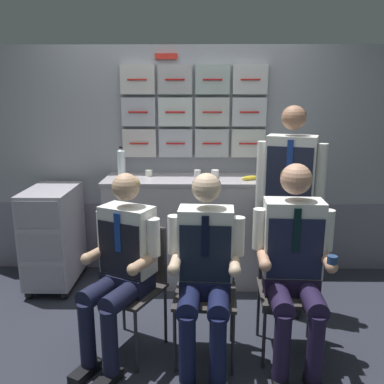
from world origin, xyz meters
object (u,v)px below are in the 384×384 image
(crew_member_left, at_px, (120,261))
(folding_chair_center, at_px, (206,277))
(crew_member_standing, at_px, (289,194))
(snack_banana, at_px, (250,178))
(crew_member_center, at_px, (205,265))
(espresso_cup_small, at_px, (215,174))
(crew_member_right, at_px, (294,256))
(service_trolley, at_px, (53,235))
(water_bottle_tall, at_px, (121,162))
(folding_chair_left, at_px, (136,273))
(folding_chair_right, at_px, (288,274))

(crew_member_left, distance_m, folding_chair_center, 0.58)
(crew_member_standing, xyz_separation_m, snack_banana, (-0.25, 0.44, 0.04))
(crew_member_center, distance_m, crew_member_standing, 1.01)
(crew_member_standing, bearing_deg, espresso_cup_small, 135.26)
(crew_member_right, bearing_deg, snack_banana, 97.75)
(service_trolley, xyz_separation_m, snack_banana, (1.76, 0.05, 0.52))
(crew_member_left, bearing_deg, crew_member_right, -0.70)
(service_trolley, distance_m, crew_member_left, 1.32)
(crew_member_right, bearing_deg, water_bottle_tall, 136.37)
(service_trolley, distance_m, water_bottle_tall, 0.89)
(folding_chair_left, height_order, crew_member_standing, crew_member_standing)
(espresso_cup_small, bearing_deg, crew_member_left, -118.67)
(crew_member_left, bearing_deg, folding_chair_left, 64.00)
(service_trolley, distance_m, crew_member_standing, 2.10)
(folding_chair_center, distance_m, folding_chair_right, 0.56)
(folding_chair_center, xyz_separation_m, water_bottle_tall, (-0.75, 1.14, 0.59))
(service_trolley, xyz_separation_m, folding_chair_right, (1.91, -0.88, 0.04))
(crew_member_standing, bearing_deg, service_trolley, 168.95)
(service_trolley, relative_size, crew_member_center, 0.73)
(crew_member_right, xyz_separation_m, snack_banana, (-0.15, 1.09, 0.28))
(folding_chair_left, bearing_deg, service_trolley, 134.84)
(crew_member_right, bearing_deg, crew_member_left, 179.30)
(folding_chair_center, xyz_separation_m, folding_chair_right, (0.56, 0.05, 0.00))
(crew_member_standing, height_order, espresso_cup_small, crew_member_standing)
(crew_member_standing, bearing_deg, crew_member_left, -152.02)
(crew_member_standing, bearing_deg, folding_chair_left, -156.49)
(snack_banana, bearing_deg, crew_member_left, -131.41)
(folding_chair_right, xyz_separation_m, snack_banana, (-0.16, 0.93, 0.48))
(espresso_cup_small, bearing_deg, crew_member_standing, -44.74)
(service_trolley, bearing_deg, folding_chair_center, -34.65)
(crew_member_left, distance_m, water_bottle_tall, 1.32)
(folding_chair_left, bearing_deg, crew_member_left, -116.00)
(folding_chair_center, distance_m, crew_member_standing, 0.95)
(service_trolley, xyz_separation_m, crew_member_left, (0.81, -1.03, 0.19))
(crew_member_right, bearing_deg, folding_chair_right, 87.58)
(folding_chair_left, bearing_deg, crew_member_standing, 23.51)
(espresso_cup_small, distance_m, snack_banana, 0.32)
(service_trolley, relative_size, snack_banana, 5.28)
(crew_member_left, relative_size, espresso_cup_small, 17.54)
(folding_chair_left, height_order, folding_chair_right, same)
(crew_member_left, relative_size, water_bottle_tall, 4.49)
(water_bottle_tall, bearing_deg, snack_banana, -7.42)
(service_trolley, bearing_deg, crew_member_left, -51.94)
(crew_member_center, distance_m, espresso_cup_small, 1.30)
(folding_chair_center, relative_size, folding_chair_right, 1.00)
(water_bottle_tall, bearing_deg, crew_member_left, -80.60)
(crew_member_standing, height_order, snack_banana, crew_member_standing)
(espresso_cup_small, bearing_deg, folding_chair_center, -95.09)
(folding_chair_right, bearing_deg, folding_chair_center, -174.55)
(folding_chair_center, bearing_deg, service_trolley, 145.35)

